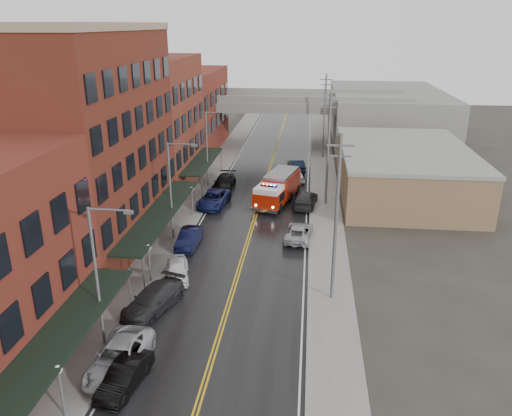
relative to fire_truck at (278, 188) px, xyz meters
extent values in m
cube|color=black|center=(-1.94, -5.00, -1.70)|extent=(11.00, 160.00, 0.02)
cube|color=slate|center=(-9.24, -5.00, -1.64)|extent=(3.00, 160.00, 0.15)
cube|color=slate|center=(5.36, -5.00, -1.64)|extent=(3.00, 160.00, 0.15)
cube|color=gray|center=(-7.59, -5.00, -1.64)|extent=(0.30, 160.00, 0.15)
cube|color=gray|center=(3.71, -5.00, -1.64)|extent=(0.30, 160.00, 0.15)
cube|color=#551B16|center=(-15.24, -12.00, 7.29)|extent=(9.00, 20.00, 18.00)
cube|color=maroon|center=(-15.24, 5.50, 5.79)|extent=(9.00, 15.00, 15.00)
cube|color=maroon|center=(-15.24, 23.00, 4.29)|extent=(9.00, 20.00, 12.00)
cube|color=olive|center=(14.06, 5.00, 0.79)|extent=(14.00, 22.00, 5.00)
cube|color=slate|center=(16.06, 35.00, 2.29)|extent=(18.00, 30.00, 8.00)
cube|color=black|center=(-9.44, -31.00, 1.29)|extent=(2.60, 16.00, 0.18)
cylinder|color=slate|center=(-8.29, -23.40, -0.21)|extent=(0.10, 0.10, 3.00)
cube|color=black|center=(-9.44, -12.00, 1.29)|extent=(2.60, 18.00, 0.18)
cylinder|color=slate|center=(-8.29, -20.60, -0.21)|extent=(0.10, 0.10, 3.00)
cylinder|color=slate|center=(-8.29, -3.40, -0.21)|extent=(0.10, 0.10, 3.00)
cube|color=black|center=(-9.44, 5.50, 1.29)|extent=(2.60, 13.00, 0.18)
cylinder|color=slate|center=(-8.29, -0.60, -0.21)|extent=(0.10, 0.10, 3.00)
cylinder|color=slate|center=(-8.29, 11.60, -0.21)|extent=(0.10, 0.10, 3.00)
cylinder|color=#59595B|center=(-8.34, -33.00, -0.31)|extent=(0.14, 0.14, 2.80)
sphere|color=silver|center=(-8.34, -33.00, 1.19)|extent=(0.44, 0.44, 0.44)
cylinder|color=#59595B|center=(-8.34, -19.00, -0.31)|extent=(0.14, 0.14, 2.80)
sphere|color=silver|center=(-8.34, -19.00, 1.19)|extent=(0.44, 0.44, 0.44)
cylinder|color=#59595B|center=(-8.34, -5.00, -0.31)|extent=(0.14, 0.14, 2.80)
sphere|color=silver|center=(-8.34, -5.00, 1.19)|extent=(0.44, 0.44, 0.44)
cylinder|color=#59595B|center=(-8.74, -27.00, 2.79)|extent=(0.18, 0.18, 9.00)
cylinder|color=#59595B|center=(-7.54, -27.00, 7.19)|extent=(2.40, 0.12, 0.12)
cube|color=#59595B|center=(-6.44, -27.00, 7.09)|extent=(0.50, 0.22, 0.18)
cylinder|color=#59595B|center=(-8.74, -11.00, 2.79)|extent=(0.18, 0.18, 9.00)
cylinder|color=#59595B|center=(-7.54, -11.00, 7.19)|extent=(2.40, 0.12, 0.12)
cube|color=#59595B|center=(-6.44, -11.00, 7.09)|extent=(0.50, 0.22, 0.18)
cylinder|color=#59595B|center=(-8.74, 5.00, 2.79)|extent=(0.18, 0.18, 9.00)
cylinder|color=#59595B|center=(-7.54, 5.00, 7.19)|extent=(2.40, 0.12, 0.12)
cube|color=#59595B|center=(-6.44, 5.00, 7.09)|extent=(0.50, 0.22, 0.18)
cylinder|color=#59595B|center=(5.26, -20.00, 4.29)|extent=(0.24, 0.24, 12.00)
cube|color=#59595B|center=(5.26, -20.00, 9.49)|extent=(1.80, 0.12, 0.12)
cube|color=#59595B|center=(5.26, -20.00, 8.79)|extent=(1.40, 0.12, 0.12)
cylinder|color=#59595B|center=(5.26, 0.00, 4.29)|extent=(0.24, 0.24, 12.00)
cube|color=#59595B|center=(5.26, 0.00, 9.49)|extent=(1.80, 0.12, 0.12)
cube|color=#59595B|center=(5.26, 0.00, 8.79)|extent=(1.40, 0.12, 0.12)
cylinder|color=#59595B|center=(5.26, 20.00, 4.29)|extent=(0.24, 0.24, 12.00)
cube|color=#59595B|center=(5.26, 20.00, 9.49)|extent=(1.80, 0.12, 0.12)
cube|color=#59595B|center=(5.26, 20.00, 8.79)|extent=(1.40, 0.12, 0.12)
cube|color=slate|center=(-1.94, 27.00, 5.04)|extent=(40.00, 10.00, 1.50)
cube|color=slate|center=(-12.94, 27.00, 1.29)|extent=(1.60, 8.00, 6.00)
cube|color=slate|center=(9.06, 27.00, 1.29)|extent=(1.60, 8.00, 6.00)
cube|color=#9F1907|center=(0.34, 1.32, -0.02)|extent=(4.12, 6.48, 2.29)
cube|color=#9F1907|center=(-0.71, -2.79, -0.35)|extent=(3.34, 3.42, 1.63)
cube|color=silver|center=(-0.71, -2.79, 0.74)|extent=(3.15, 3.17, 0.54)
cube|color=black|center=(-0.66, -2.58, -0.02)|extent=(3.09, 2.37, 0.87)
cube|color=slate|center=(0.34, 1.32, 1.28)|extent=(3.75, 5.99, 0.33)
cube|color=black|center=(-0.71, -2.79, 1.10)|extent=(1.77, 0.73, 0.15)
sphere|color=#FF0C0C|center=(-1.29, -2.65, 1.19)|extent=(0.22, 0.22, 0.22)
sphere|color=#1933FF|center=(-0.13, -2.94, 1.19)|extent=(0.22, 0.22, 0.22)
cylinder|color=black|center=(-1.90, -2.60, -1.17)|extent=(1.15, 0.64, 1.09)
cylinder|color=black|center=(0.42, -3.20, -1.17)|extent=(1.15, 0.64, 1.09)
cylinder|color=black|center=(-0.96, 1.09, -1.17)|extent=(1.15, 0.64, 1.09)
cylinder|color=black|center=(1.36, 0.50, -1.17)|extent=(1.15, 0.64, 1.09)
cylinder|color=black|center=(-0.29, 3.73, -1.17)|extent=(1.15, 0.64, 1.09)
cylinder|color=black|center=(2.04, 3.14, -1.17)|extent=(1.15, 0.64, 1.09)
imported|color=black|center=(-6.13, -30.51, -1.01)|extent=(2.13, 4.44, 1.40)
imported|color=#ADAFB6|center=(-6.94, -29.13, -0.92)|extent=(2.72, 5.77, 1.59)
imported|color=#28282B|center=(-6.94, -22.79, -0.91)|extent=(3.82, 5.97, 1.61)
imported|color=silver|center=(-6.49, -18.20, -0.98)|extent=(2.76, 4.58, 1.46)
imported|color=black|center=(-6.94, -12.20, -0.96)|extent=(1.69, 4.62, 1.51)
imported|color=#141B4C|center=(-6.74, -1.80, -0.91)|extent=(3.25, 6.02, 1.61)
imported|color=black|center=(-6.63, 4.20, -0.91)|extent=(2.37, 5.56, 1.60)
imported|color=#9DA1A5|center=(2.59, -9.67, -1.02)|extent=(2.78, 5.20, 1.39)
imported|color=#2A2A2D|center=(3.06, -0.80, -0.91)|extent=(2.89, 5.75, 1.60)
imported|color=white|center=(1.66, 8.28, -0.99)|extent=(2.80, 4.52, 1.44)
imported|color=black|center=(1.66, 12.80, -0.93)|extent=(2.66, 4.99, 1.56)
camera|label=1|loc=(3.28, -51.59, 16.79)|focal=35.00mm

